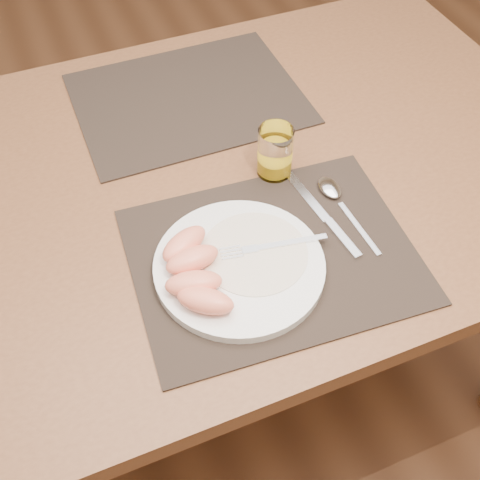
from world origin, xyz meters
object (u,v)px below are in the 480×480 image
Objects in this scene: fork at (265,247)px; knife at (327,220)px; plate at (239,266)px; table at (216,203)px; placemat_near at (273,255)px; placemat_far at (188,98)px; juice_glass at (275,154)px; spoon at (334,193)px.

fork is 0.13m from knife.
fork is 0.79× the size of knife.
fork is at bearing 15.02° from plate.
table is 3.11× the size of placemat_near.
plate is (-0.06, -0.01, 0.01)m from placemat_near.
placemat_far reaches higher than table.
knife is 0.15m from juice_glass.
fork is at bearing -169.28° from knife.
placemat_far is 2.04× the size of knife.
fork is at bearing 151.63° from placemat_near.
spoon is at bearing 52.37° from knife.
table is 0.24m from spoon.
placemat_near is at bearing -152.41° from spoon.
placemat_near is 0.06m from plate.
placemat_near is at bearing -91.11° from placemat_far.
plate is 2.84× the size of juice_glass.
knife is (0.11, 0.03, 0.00)m from placemat_near.
table is at bearing 140.63° from spoon.
placemat_near is 2.04× the size of knife.
plate is at bearing -173.80° from placemat_near.
fork is (-0.01, 0.01, 0.02)m from placemat_near.
placemat_far is 0.43m from fork.
placemat_near is at bearing -114.96° from juice_glass.
spoon is 0.12m from juice_glass.
plate is at bearing -100.82° from table.
fork is at bearing -156.02° from spoon.
spoon reaches higher than knife.
placemat_far is 4.74× the size of juice_glass.
placemat_far is 0.39m from spoon.
plate is (-0.07, -0.45, 0.01)m from placemat_far.
table is 6.35× the size of knife.
fork reaches higher than spoon.
knife is at bearing -77.11° from juice_glass.
placemat_near and placemat_far have the same top height.
juice_glass is at bearing 126.68° from spoon.
knife reaches higher than placemat_near.
knife is at bearing 14.90° from placemat_near.
placemat_near is 0.12m from knife.
fork is 0.91× the size of spoon.
spoon reaches higher than placemat_far.
table is at bearing 79.18° from plate.
table is 8.01× the size of fork.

